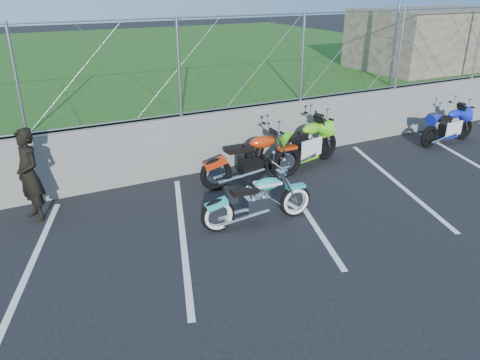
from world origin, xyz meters
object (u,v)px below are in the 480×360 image
sportbike_blue (449,127)px  naked_orange (254,161)px  cruiser_turquoise (259,202)px  person_standing (29,175)px  sportbike_green (305,146)px

sportbike_blue → naked_orange: bearing=177.2°
cruiser_turquoise → person_standing: 3.99m
sportbike_green → person_standing: person_standing is taller
cruiser_turquoise → sportbike_blue: bearing=18.3°
naked_orange → person_standing: (-4.21, 0.41, 0.34)m
cruiser_turquoise → sportbike_green: 2.93m
naked_orange → sportbike_green: size_ratio=1.07×
sportbike_blue → person_standing: size_ratio=1.17×
naked_orange → sportbike_blue: 5.72m
naked_orange → sportbike_green: naked_orange is taller
cruiser_turquoise → person_standing: (-3.43, 2.00, 0.42)m
cruiser_turquoise → naked_orange: (0.78, 1.59, 0.08)m
naked_orange → person_standing: size_ratio=1.40×
cruiser_turquoise → person_standing: bearing=154.7°
cruiser_turquoise → naked_orange: 1.78m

